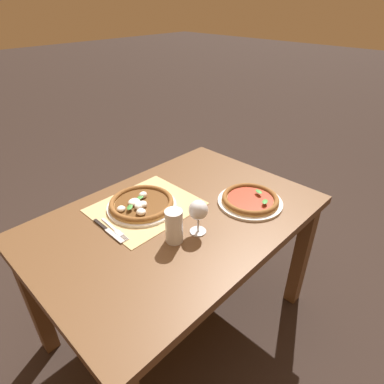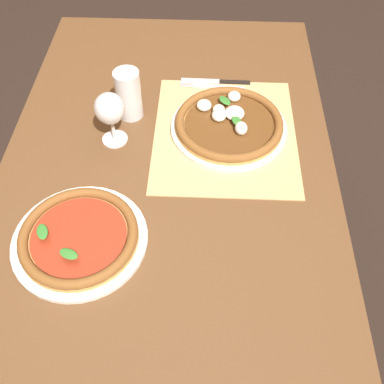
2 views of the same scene
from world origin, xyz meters
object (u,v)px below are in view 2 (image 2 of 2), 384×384
pint_glass (129,95)px  pizza_far (79,237)px  wine_glass (110,110)px  knife (215,82)px  fork (212,86)px  pizza_near (229,124)px

pint_glass → pizza_far: bearing=172.1°
pizza_far → wine_glass: 0.35m
pizza_far → knife: pizza_far is taller
wine_glass → pint_glass: size_ratio=1.07×
wine_glass → pint_glass: (0.11, -0.03, -0.04)m
pint_glass → fork: size_ratio=0.72×
wine_glass → fork: 0.37m
pizza_near → pizza_far: size_ratio=1.05×
wine_glass → fork: size_ratio=0.77×
pizza_far → knife: 0.67m
pint_glass → fork: 0.27m
fork → pizza_near: bearing=-165.0°
pizza_far → fork: bearing=-27.0°
pint_glass → knife: 0.30m
pizza_far → wine_glass: bearing=-5.1°
pizza_far → pint_glass: bearing=-7.9°
fork → pizza_far: bearing=153.0°
pizza_far → wine_glass: (0.33, -0.03, 0.09)m
pizza_near → fork: pizza_near is taller
pizza_near → knife: size_ratio=1.51×
pint_glass → knife: bearing=-57.3°
pizza_far → pint_glass: size_ratio=2.14×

